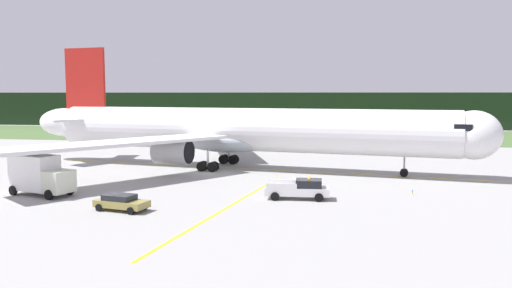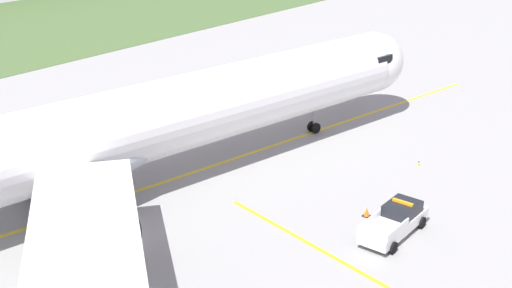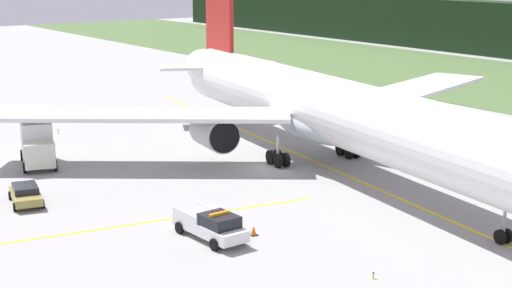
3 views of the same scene
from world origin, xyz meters
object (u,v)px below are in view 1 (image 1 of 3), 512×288
at_px(staff_car, 121,202).
at_px(catering_truck, 40,175).
at_px(apron_cone, 311,191).
at_px(ops_pickup_truck, 300,189).
at_px(airliner, 239,130).

bearing_deg(staff_car, catering_truck, 155.54).
distance_m(catering_truck, apron_cone, 25.17).
bearing_deg(ops_pickup_truck, airliner, 117.87).
height_order(ops_pickup_truck, apron_cone, ops_pickup_truck).
height_order(staff_car, apron_cone, staff_car).
bearing_deg(catering_truck, staff_car, -24.46).
bearing_deg(staff_car, ops_pickup_truck, 26.03).
distance_m(staff_car, apron_cone, 17.35).
height_order(catering_truck, apron_cone, catering_truck).
distance_m(airliner, catering_truck, 24.49).
relative_size(ops_pickup_truck, staff_car, 1.24).
relative_size(airliner, ops_pickup_truck, 10.48).
xyz_separation_m(ops_pickup_truck, catering_truck, (-23.86, -2.20, 1.01)).
xyz_separation_m(airliner, apron_cone, (9.84, -14.55, -4.48)).
distance_m(airliner, staff_car, 24.66).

